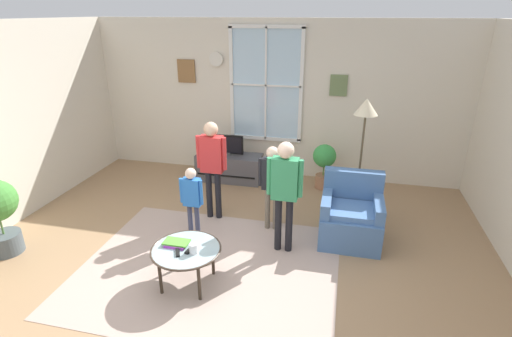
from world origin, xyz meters
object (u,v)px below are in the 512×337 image
Objects in this scene: book_stack at (177,243)px; cup at (193,249)px; television at (229,145)px; coffee_table at (186,251)px; armchair at (351,217)px; remote_near_cup at (190,250)px; remote_near_books at (178,252)px; potted_plant_by_window at (324,161)px; person_blue_shirt at (192,196)px; person_red_shirt at (212,160)px; floor_lamp at (365,119)px; person_black_shirt at (272,179)px; person_green_shirt at (285,185)px; tv_stand at (229,167)px.

book_stack is 2.50× the size of cup.
television reaches higher than coffee_table.
remote_near_cup is (-1.66, -1.35, 0.13)m from armchair.
armchair reaches higher than book_stack.
television is 2.94m from remote_near_books.
potted_plant_by_window reaches higher than book_stack.
cup is 0.98m from person_blue_shirt.
person_red_shirt reaches higher than television.
coffee_table is 0.07m from remote_near_cup.
floor_lamp is at bearing 51.77° from cup.
coffee_table is 5.38× the size of remote_near_cup.
person_blue_shirt is at bearing 109.48° from remote_near_cup.
television is 0.35× the size of person_red_shirt.
coffee_table is at bearing -21.39° from book_stack.
person_black_shirt reaches higher than armchair.
cup is 1.61m from person_red_shirt.
potted_plant_by_window is (1.39, 2.81, 0.00)m from book_stack.
person_red_shirt reaches higher than book_stack.
cup is 0.79× the size of remote_near_cup.
person_black_shirt reaches higher than potted_plant_by_window.
remote_near_cup is 0.12× the size of person_black_shirt.
book_stack is 2.96m from floor_lamp.
person_blue_shirt reaches higher than armchair.
cup is at bearing -111.56° from potted_plant_by_window.
floor_lamp is (0.08, 0.76, 1.10)m from armchair.
book_stack is 0.82m from person_blue_shirt.
person_green_shirt reaches higher than remote_near_books.
person_black_shirt reaches higher than book_stack.
armchair is 1.15× the size of coffee_table.
floor_lamp is at bearing -18.65° from tv_stand.
remote_near_books is 0.13m from remote_near_cup.
floor_lamp reaches higher than person_green_shirt.
person_blue_shirt is (0.11, -1.97, 0.40)m from tv_stand.
armchair is 2.17m from coffee_table.
person_red_shirt is 0.83× the size of floor_lamp.
armchair is 1.34m from floor_lamp.
remote_near_cup is at bearing -133.25° from person_green_shirt.
television is 4.59× the size of cup.
coffee_table is 1.35m from person_green_shirt.
television is 2.58m from armchair.
person_blue_shirt is (-0.36, 0.90, 0.13)m from cup.
remote_near_cup is (0.18, -0.08, -0.01)m from book_stack.
coffee_table is at bearing -135.82° from person_green_shirt.
person_red_shirt is at bearing 171.64° from person_black_shirt.
coffee_table is 0.75× the size of person_blue_shirt.
floor_lamp is (1.85, 2.18, 0.97)m from remote_near_books.
coffee_table is at bearing -82.52° from television.
coffee_table is 0.15m from cup.
cup is (0.11, -0.05, 0.08)m from coffee_table.
person_blue_shirt is at bearing -86.69° from tv_stand.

